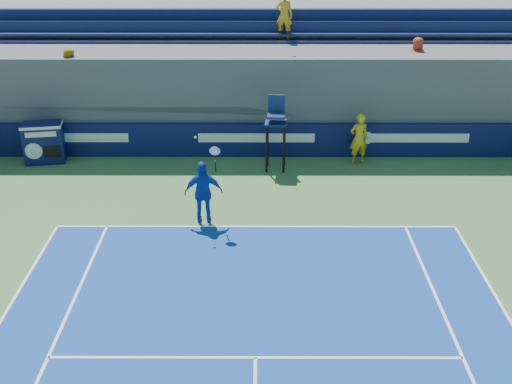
{
  "coord_description": "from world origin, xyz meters",
  "views": [
    {
      "loc": [
        0.04,
        -3.69,
        8.39
      ],
      "look_at": [
        0.0,
        11.5,
        1.25
      ],
      "focal_mm": 45.0,
      "sensor_mm": 36.0,
      "label": 1
    }
  ],
  "objects_px": {
    "ball_person": "(359,138)",
    "tennis_player": "(204,192)",
    "match_clock": "(44,142)",
    "umpire_chair": "(276,125)"
  },
  "relations": [
    {
      "from": "match_clock",
      "to": "umpire_chair",
      "type": "xyz_separation_m",
      "value": [
        7.82,
        -0.58,
        0.79
      ]
    },
    {
      "from": "ball_person",
      "to": "tennis_player",
      "type": "distance_m",
      "value": 6.51
    },
    {
      "from": "ball_person",
      "to": "umpire_chair",
      "type": "bearing_deg",
      "value": -2.71
    },
    {
      "from": "umpire_chair",
      "to": "tennis_player",
      "type": "distance_m",
      "value": 4.36
    },
    {
      "from": "ball_person",
      "to": "match_clock",
      "type": "relative_size",
      "value": 1.23
    },
    {
      "from": "ball_person",
      "to": "match_clock",
      "type": "bearing_deg",
      "value": -13.58
    },
    {
      "from": "umpire_chair",
      "to": "match_clock",
      "type": "bearing_deg",
      "value": 175.75
    },
    {
      "from": "ball_person",
      "to": "umpire_chair",
      "type": "height_order",
      "value": "umpire_chair"
    },
    {
      "from": "umpire_chair",
      "to": "tennis_player",
      "type": "relative_size",
      "value": 0.96
    },
    {
      "from": "ball_person",
      "to": "umpire_chair",
      "type": "relative_size",
      "value": 0.7
    }
  ]
}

